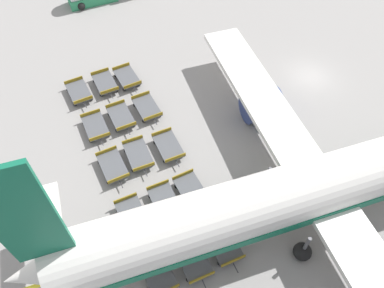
# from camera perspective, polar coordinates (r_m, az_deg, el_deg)

# --- Properties ---
(ground_plane) EXTENTS (500.00, 500.00, 0.00)m
(ground_plane) POSITION_cam_1_polar(r_m,az_deg,el_deg) (39.27, 17.59, 9.75)
(ground_plane) COLOR gray
(airplane) EXTENTS (37.97, 43.39, 13.38)m
(airplane) POSITION_cam_1_polar(r_m,az_deg,el_deg) (27.13, 20.96, -5.41)
(airplane) COLOR white
(airplane) RESTS_ON ground_plane
(baggage_dolly_row_near_col_a) EXTENTS (3.88, 2.54, 0.92)m
(baggage_dolly_row_near_col_a) POSITION_cam_1_polar(r_m,az_deg,el_deg) (36.76, -16.86, 7.61)
(baggage_dolly_row_near_col_a) COLOR #515459
(baggage_dolly_row_near_col_a) RESTS_ON ground_plane
(baggage_dolly_row_near_col_b) EXTENTS (3.88, 2.42, 0.92)m
(baggage_dolly_row_near_col_b) POSITION_cam_1_polar(r_m,az_deg,el_deg) (33.31, -14.49, 2.58)
(baggage_dolly_row_near_col_b) COLOR #515459
(baggage_dolly_row_near_col_b) RESTS_ON ground_plane
(baggage_dolly_row_near_col_c) EXTENTS (3.88, 2.50, 0.92)m
(baggage_dolly_row_near_col_c) POSITION_cam_1_polar(r_m,az_deg,el_deg) (30.37, -11.98, -3.31)
(baggage_dolly_row_near_col_c) COLOR #515459
(baggage_dolly_row_near_col_c) RESTS_ON ground_plane
(baggage_dolly_row_near_col_d) EXTENTS (3.88, 2.41, 0.92)m
(baggage_dolly_row_near_col_d) POSITION_cam_1_polar(r_m,az_deg,el_deg) (27.77, -9.07, -10.84)
(baggage_dolly_row_near_col_d) COLOR #515459
(baggage_dolly_row_near_col_d) RESTS_ON ground_plane
(baggage_dolly_row_near_col_e) EXTENTS (3.88, 2.53, 0.92)m
(baggage_dolly_row_near_col_e) POSITION_cam_1_polar(r_m,az_deg,el_deg) (25.95, -5.34, -18.83)
(baggage_dolly_row_near_col_e) COLOR #515459
(baggage_dolly_row_near_col_e) RESTS_ON ground_plane
(baggage_dolly_row_mid_a_col_a) EXTENTS (3.88, 2.47, 0.92)m
(baggage_dolly_row_mid_a_col_a) POSITION_cam_1_polar(r_m,az_deg,el_deg) (37.05, -13.11, 9.06)
(baggage_dolly_row_mid_a_col_a) COLOR #515459
(baggage_dolly_row_mid_a_col_a) RESTS_ON ground_plane
(baggage_dolly_row_mid_a_col_b) EXTENTS (3.88, 2.47, 0.92)m
(baggage_dolly_row_mid_a_col_b) POSITION_cam_1_polar(r_m,az_deg,el_deg) (33.61, -10.75, 4.10)
(baggage_dolly_row_mid_a_col_b) COLOR #515459
(baggage_dolly_row_mid_a_col_b) RESTS_ON ground_plane
(baggage_dolly_row_mid_a_col_c) EXTENTS (3.87, 2.32, 0.92)m
(baggage_dolly_row_mid_a_col_c) POSITION_cam_1_polar(r_m,az_deg,el_deg) (30.68, -8.18, -1.63)
(baggage_dolly_row_mid_a_col_c) COLOR #515459
(baggage_dolly_row_mid_a_col_c) RESTS_ON ground_plane
(baggage_dolly_row_mid_a_col_d) EXTENTS (3.88, 2.39, 0.92)m
(baggage_dolly_row_mid_a_col_d) POSITION_cam_1_polar(r_m,az_deg,el_deg) (28.05, -4.11, -8.84)
(baggage_dolly_row_mid_a_col_d) COLOR #515459
(baggage_dolly_row_mid_a_col_d) RESTS_ON ground_plane
(baggage_dolly_row_mid_a_col_e) EXTENTS (3.88, 2.35, 0.92)m
(baggage_dolly_row_mid_a_col_e) POSITION_cam_1_polar(r_m,az_deg,el_deg) (26.16, 0.10, -17.05)
(baggage_dolly_row_mid_a_col_e) COLOR #515459
(baggage_dolly_row_mid_a_col_e) RESTS_ON ground_plane
(baggage_dolly_row_mid_b_col_a) EXTENTS (3.88, 2.55, 0.92)m
(baggage_dolly_row_mid_b_col_a) POSITION_cam_1_polar(r_m,az_deg,el_deg) (37.21, -9.87, 9.96)
(baggage_dolly_row_mid_b_col_a) COLOR #515459
(baggage_dolly_row_mid_b_col_a) RESTS_ON ground_plane
(baggage_dolly_row_mid_b_col_b) EXTENTS (3.88, 2.49, 0.92)m
(baggage_dolly_row_mid_b_col_b) POSITION_cam_1_polar(r_m,az_deg,el_deg) (34.03, -6.88, 5.54)
(baggage_dolly_row_mid_b_col_b) COLOR #515459
(baggage_dolly_row_mid_b_col_b) RESTS_ON ground_plane
(baggage_dolly_row_mid_b_col_c) EXTENTS (3.88, 2.40, 0.92)m
(baggage_dolly_row_mid_b_col_c) POSITION_cam_1_polar(r_m,az_deg,el_deg) (30.95, -3.61, -0.36)
(baggage_dolly_row_mid_b_col_c) COLOR #515459
(baggage_dolly_row_mid_b_col_c) RESTS_ON ground_plane
(baggage_dolly_row_mid_b_col_d) EXTENTS (3.88, 2.51, 0.92)m
(baggage_dolly_row_mid_b_col_d) POSITION_cam_1_polar(r_m,az_deg,el_deg) (28.47, -0.05, -7.15)
(baggage_dolly_row_mid_b_col_d) COLOR #515459
(baggage_dolly_row_mid_b_col_d) RESTS_ON ground_plane
(baggage_dolly_row_mid_b_col_e) EXTENTS (3.88, 2.34, 0.92)m
(baggage_dolly_row_mid_b_col_e) POSITION_cam_1_polar(r_m,az_deg,el_deg) (26.66, 4.74, -14.79)
(baggage_dolly_row_mid_b_col_e) COLOR #515459
(baggage_dolly_row_mid_b_col_e) RESTS_ON ground_plane
(stand_guidance_stripe) EXTENTS (3.58, 32.14, 0.01)m
(stand_guidance_stripe) POSITION_cam_1_polar(r_m,az_deg,el_deg) (27.39, 1.57, -13.54)
(stand_guidance_stripe) COLOR yellow
(stand_guidance_stripe) RESTS_ON ground_plane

